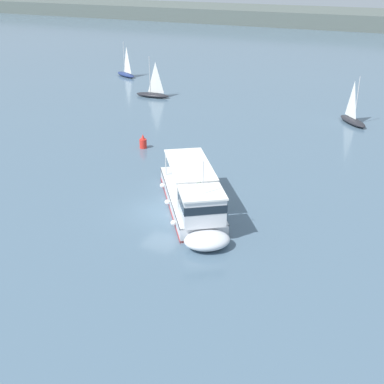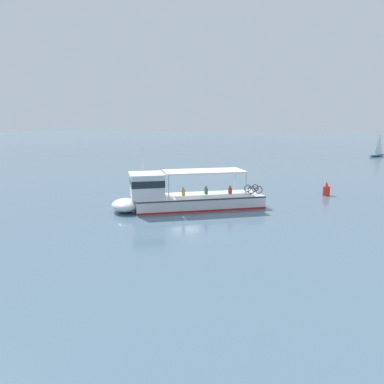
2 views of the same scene
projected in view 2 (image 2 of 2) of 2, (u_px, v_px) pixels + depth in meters
name	position (u px, v px, depth m)	size (l,w,h in m)	color
ground_plane	(185.00, 202.00, 34.28)	(400.00, 400.00, 0.00)	slate
ferry_main	(180.00, 197.00, 31.61)	(9.99, 12.09, 5.32)	silver
sailboat_horizon_east	(377.00, 154.00, 76.52)	(4.69, 3.99, 5.40)	teal
channel_buoy	(326.00, 190.00, 37.28)	(0.70, 0.70, 1.40)	red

